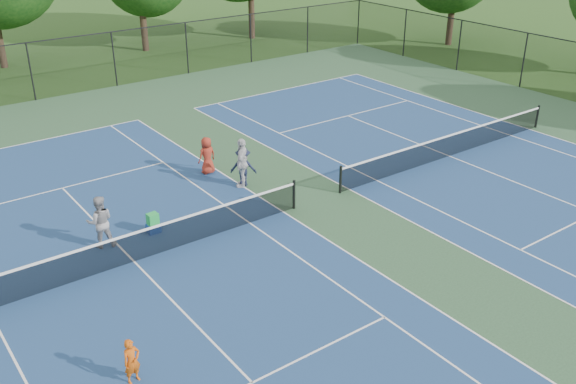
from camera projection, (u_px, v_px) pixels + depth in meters
ground at (318, 201)px, 22.85m from camera, size 140.00×140.00×0.00m
court_pad at (318, 200)px, 22.84m from camera, size 36.00×36.00×0.01m
tennis_court_left at (134, 259)px, 19.07m from camera, size 12.00×23.83×1.07m
tennis_court_right at (450, 154)px, 26.54m from camera, size 12.00×23.83×1.07m
perimeter_fence at (318, 159)px, 22.16m from camera, size 36.08×36.08×3.02m
child_player at (132, 361)px, 14.27m from camera, size 0.45×0.33×1.14m
instructor at (100, 222)px, 19.60m from camera, size 0.98×0.87×1.70m
bystander_a at (242, 163)px, 23.55m from camera, size 1.13×1.09×1.89m
bystander_b at (243, 167)px, 23.70m from camera, size 1.10×1.05×1.50m
bystander_c at (207, 156)px, 24.71m from camera, size 0.75×0.52×1.47m
ball_crate at (154, 228)px, 20.67m from camera, size 0.42×0.32×0.31m
ball_hopper at (153, 219)px, 20.53m from camera, size 0.36×0.30×0.37m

